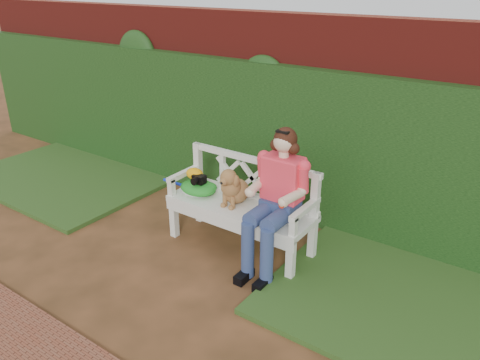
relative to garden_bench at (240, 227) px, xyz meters
The scene contains 12 objects.
ground 0.97m from the garden_bench, 125.36° to the right, with size 60.00×60.00×0.00m, color #3A2714.
brick_wall 1.52m from the garden_bench, 115.71° to the left, with size 10.00×0.30×2.20m, color maroon.
ivy_hedge 1.23m from the garden_bench, 120.86° to the left, with size 10.00×0.18×1.70m, color #2C5C1F.
grass_left 2.96m from the garden_bench, behind, with size 2.60×2.00×0.05m, color black.
grass_right 1.87m from the garden_bench, ahead, with size 2.60×2.00×0.05m, color black.
garden_bench is the anchor object (origin of this frame).
seated_woman 0.61m from the garden_bench, ahead, with size 0.55×0.73×1.30m, color #EA3B3B, non-canonical shape.
dog 0.44m from the garden_bench, behind, with size 0.27×0.36×0.40m, color #A16A30, non-canonical shape.
tennis_racket 0.63m from the garden_bench, behind, with size 0.68×0.29×0.03m, color white, non-canonical shape.
green_bag 0.60m from the garden_bench, behind, with size 0.40×0.31×0.14m, color #317929, non-canonical shape.
camera_item 0.63m from the garden_bench, behind, with size 0.13×0.09×0.08m, color black.
baseball_glove 0.72m from the garden_bench, behind, with size 0.19×0.14×0.12m, color #EE9E09.
Camera 1 is at (2.91, -2.59, 2.55)m, focal length 35.00 mm.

